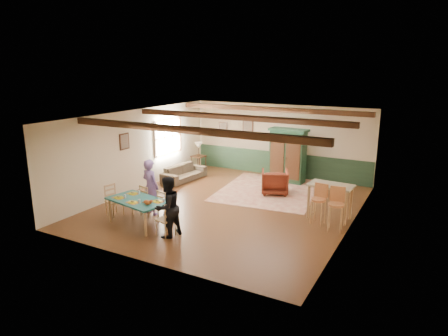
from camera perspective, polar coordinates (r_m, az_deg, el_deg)
The scene contains 35 objects.
floor at distance 12.02m, azimuth 0.84°, elevation -5.40°, with size 8.00×8.00×0.00m, color #472614.
wall_back at distance 15.22m, azimuth 7.90°, elevation 3.93°, with size 7.00×0.02×2.70m, color beige.
wall_left at distance 13.58m, azimuth -12.33°, elevation 2.48°, with size 0.02×8.00×2.70m, color beige.
wall_right at distance 10.53m, azimuth 17.98°, elevation -1.29°, with size 0.02×8.00×2.70m, color beige.
ceiling at distance 11.40m, azimuth 0.89°, elevation 7.48°, with size 7.00×8.00×0.02m, color silver.
wainscot_back at distance 15.39m, azimuth 7.76°, elevation 0.62°, with size 6.95×0.03×0.90m, color #223F2A.
ceiling_beam_front at distance 9.46m, azimuth -5.62°, elevation 5.45°, with size 6.95×0.16×0.16m, color #341C0E.
ceiling_beam_mid at distance 11.77m, azimuth 1.80°, elevation 7.24°, with size 6.95×0.16×0.16m, color #341C0E.
ceiling_beam_back at distance 14.12m, azimuth 6.62°, elevation 8.34°, with size 6.95×0.16×0.16m, color #341C0E.
window_left at distance 14.83m, azimuth -8.01°, elevation 4.44°, with size 0.06×1.60×1.30m, color white, non-canonical shape.
picture_left_wall at distance 13.05m, azimuth -14.04°, elevation 3.70°, with size 0.04×0.42×0.52m, color gray, non-canonical shape.
picture_back_a at distance 15.62m, azimuth 3.44°, elevation 5.98°, with size 0.45×0.04×0.55m, color gray, non-canonical shape.
picture_back_b at distance 16.13m, azimuth -0.13°, elevation 5.73°, with size 0.38×0.04×0.48m, color gray, non-canonical shape.
dining_table at distance 10.76m, azimuth -12.12°, elevation -6.20°, with size 1.66×0.92×0.69m, color #1B5856, non-canonical shape.
dining_chair_far_left at distance 11.39m, azimuth -10.66°, elevation -4.48°, with size 0.39×0.40×0.87m, color tan, non-canonical shape.
dining_chair_far_right at distance 10.85m, azimuth -8.18°, elevation -5.32°, with size 0.39×0.40×0.87m, color tan, non-canonical shape.
dining_chair_end_left at distance 11.54m, azimuth -15.39°, elevation -4.49°, with size 0.39×0.40×0.87m, color tan, non-canonical shape.
dining_chair_end_right at distance 9.96m, azimuth -8.37°, elevation -7.16°, with size 0.39×0.40×0.87m, color tan, non-canonical shape.
person_man at distance 11.32m, azimuth -10.46°, elevation -2.68°, with size 0.58×0.38×1.59m, color #7C5B9C.
person_woman at distance 9.78m, azimuth -8.07°, elevation -5.54°, with size 0.74×0.57×1.52m, color black.
person_child at distance 10.89m, azimuth -7.90°, elevation -5.10°, with size 0.45×0.29×0.92m, color navy.
cat at distance 10.19m, azimuth -10.89°, elevation -4.76°, with size 0.33×0.13×0.17m, color #CA5523, non-canonical shape.
place_setting_near_left at distance 10.89m, azimuth -14.83°, elevation -3.88°, with size 0.37×0.28×0.11m, color gold, non-canonical shape.
place_setting_near_center at distance 10.43m, azimuth -12.92°, elevation -4.58°, with size 0.37×0.28×0.11m, color gold, non-canonical shape.
place_setting_far_left at distance 11.14m, azimuth -12.90°, elevation -3.35°, with size 0.37×0.28×0.11m, color gold, non-canonical shape.
place_setting_far_right at distance 10.39m, azimuth -9.51°, elevation -4.48°, with size 0.37×0.28×0.11m, color gold, non-canonical shape.
area_rug at distance 13.53m, azimuth 6.45°, elevation -3.20°, with size 3.12×3.70×0.01m, color beige.
armoire at distance 14.44m, azimuth 9.10°, elevation 1.78°, with size 1.37×0.55×1.94m, color #153421.
armchair at distance 13.14m, azimuth 7.26°, elevation -1.98°, with size 0.84×0.87×0.79m, color #48150E.
sofa at distance 14.71m, azimuth -5.72°, elevation -0.67°, with size 1.87×0.73×0.55m, color #3D3326.
end_table at distance 16.05m, azimuth -3.63°, elevation 0.73°, with size 0.48×0.48×0.59m, color #341C0E, non-canonical shape.
table_lamp at distance 15.92m, azimuth -3.67°, elevation 2.72°, with size 0.30×0.30×0.54m, color #D6BB8A, non-canonical shape.
counter_table at distance 11.26m, azimuth 14.86°, elevation -4.67°, with size 1.17×0.68×0.97m, color beige, non-canonical shape.
bar_stool_left at distance 10.81m, azimuth 13.32°, elevation -5.08°, with size 0.38×0.42×1.07m, color #CB804F, non-canonical shape.
bar_stool_right at distance 10.46m, azimuth 15.68°, elevation -5.75°, with size 0.40×0.44×1.13m, color #CB804F, non-canonical shape.
Camera 1 is at (5.25, -10.03, 4.05)m, focal length 32.00 mm.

